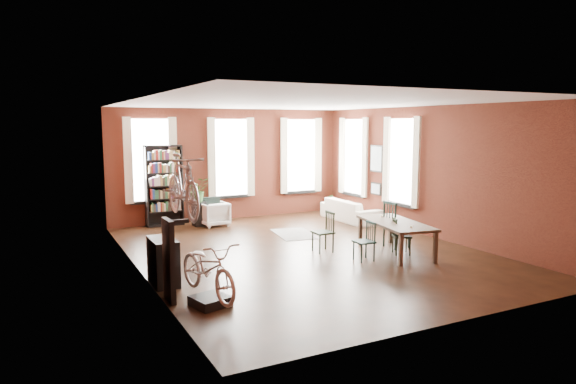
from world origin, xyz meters
TOP-DOWN VIEW (x-y plane):
  - room at (0.25, 0.62)m, footprint 9.00×9.04m
  - dining_table at (1.66, -1.02)m, footprint 1.26×2.14m
  - dining_chair_a at (0.71, -1.20)m, footprint 0.38×0.38m
  - dining_chair_b at (0.35, -0.19)m, footprint 0.41×0.41m
  - dining_chair_c at (1.75, -1.12)m, footprint 0.48×0.48m
  - dining_chair_d at (2.04, -0.58)m, footprint 0.49×0.49m
  - bookshelf at (-2.00, 4.30)m, footprint 1.00×0.32m
  - white_armchair at (-0.81, 3.64)m, footprint 0.74×0.70m
  - cream_sofa at (2.95, 2.60)m, footprint 0.61×2.08m
  - striped_rug at (0.64, 1.68)m, footprint 1.13×1.57m
  - bike_trainer at (-2.91, -2.30)m, footprint 0.62×0.62m
  - bike_wall_rack at (-3.40, -1.80)m, footprint 0.16×0.60m
  - console_table at (-3.28, -0.90)m, footprint 0.40×0.80m
  - plant_stand at (-1.17, 3.82)m, footprint 0.35×0.35m
  - plant_by_sofa at (3.11, 4.08)m, footprint 0.46×0.64m
  - plant_small at (3.30, 0.58)m, footprint 0.34×0.41m
  - bicycle_floor at (-2.93, -2.29)m, footprint 0.71×0.96m
  - bicycle_hung at (-3.15, -1.80)m, footprint 0.47×1.00m
  - plant_on_stand at (-1.21, 3.82)m, footprint 0.62×0.69m

SIDE VIEW (x-z plane):
  - striped_rug at x=0.64m, z-range 0.00..0.01m
  - plant_small at x=3.30m, z-range 0.00..0.13m
  - bike_trainer at x=-2.91m, z-range 0.00..0.15m
  - plant_by_sofa at x=3.11m, z-range 0.00..0.25m
  - plant_stand at x=-1.17m, z-range 0.00..0.66m
  - dining_table at x=1.66m, z-range 0.00..0.69m
  - white_armchair at x=-0.81m, z-range 0.00..0.72m
  - dining_chair_c at x=1.75m, z-range 0.00..0.78m
  - dining_chair_a at x=0.71m, z-range 0.00..0.79m
  - console_table at x=-3.28m, z-range 0.00..0.80m
  - cream_sofa at x=2.95m, z-range 0.00..0.81m
  - dining_chair_b at x=0.35m, z-range 0.00..0.87m
  - dining_chair_d at x=2.04m, z-range 0.00..1.05m
  - bike_wall_rack at x=-3.40m, z-range 0.00..1.30m
  - plant_on_stand at x=-1.21m, z-range 0.66..1.18m
  - bicycle_floor at x=-2.93m, z-range 0.15..1.82m
  - bookshelf at x=-2.00m, z-range 0.00..2.20m
  - bicycle_hung at x=-3.15m, z-range 1.30..2.96m
  - room at x=0.25m, z-range 0.53..3.75m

